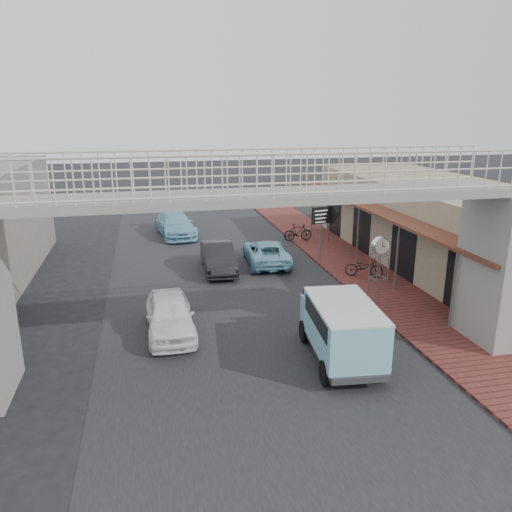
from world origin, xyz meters
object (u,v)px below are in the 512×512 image
angkot_curb (266,252)px  angkot_far (175,224)px  motorcycle_far (298,232)px  street_clock (380,249)px  angkot_van (342,324)px  arrow_sign (333,215)px  dark_sedan (218,257)px  white_hatchback (170,315)px  motorcycle_near (364,267)px

angkot_curb → angkot_far: 8.01m
motorcycle_far → street_clock: street_clock is taller
angkot_van → street_clock: size_ratio=1.50×
angkot_curb → arrow_sign: (3.39, -0.22, 1.81)m
dark_sedan → angkot_curb: size_ratio=0.95×
white_hatchback → street_clock: (7.93, 0.57, 1.71)m
angkot_van → motorcycle_near: angkot_van is taller
dark_sedan → angkot_van: (2.34, -9.67, 0.57)m
angkot_curb → arrow_sign: 3.84m
motorcycle_far → street_clock: (0.00, -10.32, 1.78)m
angkot_curb → angkot_van: (-0.16, -10.31, 0.64)m
angkot_far → motorcycle_near: size_ratio=2.83×
arrow_sign → angkot_van: bearing=-123.1°
motorcycle_near → arrow_sign: bearing=31.7°
angkot_far → angkot_van: 17.67m
angkot_curb → motorcycle_near: 4.99m
dark_sedan → motorcycle_far: bearing=40.9°
angkot_far → motorcycle_near: bearing=-59.6°
white_hatchback → dark_sedan: white_hatchback is taller
dark_sedan → arrow_sign: bearing=5.6°
white_hatchback → arrow_sign: bearing=38.6°
angkot_far → angkot_van: size_ratio=1.17×
angkot_curb → motorcycle_far: angkot_curb is taller
white_hatchback → angkot_curb: 8.83m
motorcycle_near → street_clock: street_clock is taller
motorcycle_near → angkot_far: bearing=61.3°
dark_sedan → motorcycle_far: size_ratio=2.42×
dark_sedan → angkot_curb: 2.58m
angkot_curb → arrow_sign: size_ratio=1.50×
motorcycle_near → angkot_curb: bearing=73.4°
motorcycle_far → motorcycle_near: bearing=-169.6°
angkot_far → arrow_sign: 10.44m
motorcycle_far → dark_sedan: bearing=131.4°
angkot_far → white_hatchback: bearing=-101.7°
white_hatchback → street_clock: 8.14m
angkot_far → dark_sedan: bearing=-85.8°
dark_sedan → angkot_van: bearing=-74.8°
white_hatchback → angkot_van: 5.90m
angkot_curb → angkot_far: bearing=-55.6°
angkot_curb → motorcycle_far: size_ratio=2.55×
white_hatchback → angkot_curb: white_hatchback is taller
dark_sedan → motorcycle_near: dark_sedan is taller
angkot_van → street_clock: (2.96, 3.69, 1.15)m
street_clock → angkot_curb: bearing=102.6°
dark_sedan → angkot_far: 7.72m
white_hatchback → angkot_far: 14.16m
white_hatchback → angkot_curb: (5.13, 7.19, -0.08)m
angkot_van → motorcycle_far: (2.96, 14.01, -0.63)m
arrow_sign → angkot_far: bearing=122.3°
white_hatchback → angkot_van: size_ratio=0.96×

